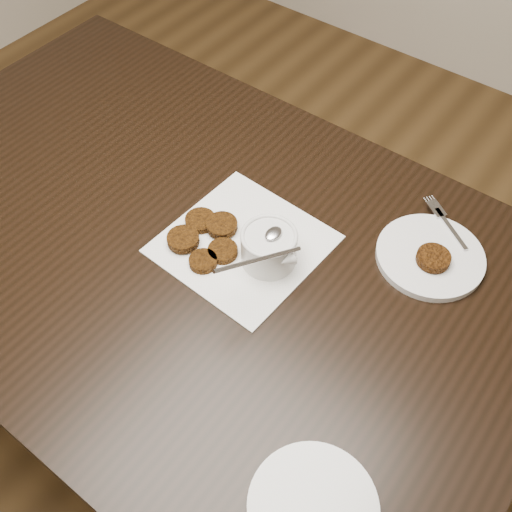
{
  "coord_description": "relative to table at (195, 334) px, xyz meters",
  "views": [
    {
      "loc": [
        0.5,
        -0.42,
        1.63
      ],
      "look_at": [
        0.11,
        0.1,
        0.8
      ],
      "focal_mm": 42.22,
      "sensor_mm": 36.0,
      "label": 1
    }
  ],
  "objects": [
    {
      "name": "napkin",
      "position": [
        0.12,
        0.05,
        0.38
      ],
      "size": [
        0.29,
        0.29,
        0.0
      ],
      "primitive_type": "cube",
      "rotation": [
        0.0,
        0.0,
        -0.05
      ],
      "color": "white",
      "rests_on": "table"
    },
    {
      "name": "sauce_ramekin",
      "position": [
        0.18,
        0.05,
        0.45
      ],
      "size": [
        0.14,
        0.14,
        0.14
      ],
      "primitive_type": null,
      "rotation": [
        0.0,
        0.0,
        0.06
      ],
      "color": "silver",
      "rests_on": "napkin"
    },
    {
      "name": "patty_cluster",
      "position": [
        0.06,
        0.02,
        0.39
      ],
      "size": [
        0.24,
        0.24,
        0.02
      ],
      "primitive_type": null,
      "rotation": [
        0.0,
        0.0,
        -0.29
      ],
      "color": "#61330C",
      "rests_on": "napkin"
    },
    {
      "name": "floor",
      "position": [
        0.07,
        -0.09,
        -0.38
      ],
      "size": [
        4.0,
        4.0,
        0.0
      ],
      "primitive_type": "plane",
      "color": "brown",
      "rests_on": "ground"
    },
    {
      "name": "plate_with_patty",
      "position": [
        0.41,
        0.23,
        0.39
      ],
      "size": [
        0.28,
        0.28,
        0.03
      ],
      "primitive_type": null,
      "rotation": [
        0.0,
        0.0,
        -0.59
      ],
      "color": "white",
      "rests_on": "table"
    },
    {
      "name": "plate_empty",
      "position": [
        0.49,
        -0.27,
        0.38
      ],
      "size": [
        0.24,
        0.24,
        0.01
      ],
      "primitive_type": "cylinder",
      "rotation": [
        0.0,
        0.0,
        -0.37
      ],
      "color": "silver",
      "rests_on": "table"
    },
    {
      "name": "table",
      "position": [
        0.0,
        0.0,
        0.0
      ],
      "size": [
        1.41,
        0.9,
        0.75
      ],
      "primitive_type": "cube",
      "color": "black",
      "rests_on": "floor"
    }
  ]
}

